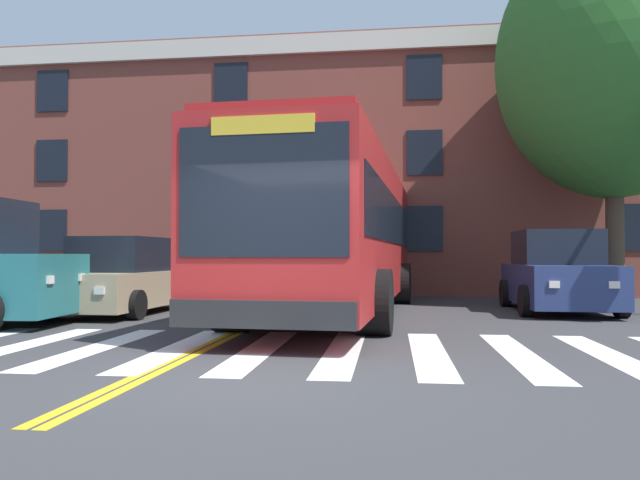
{
  "coord_description": "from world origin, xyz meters",
  "views": [
    {
      "loc": [
        1.59,
        -6.35,
        1.3
      ],
      "look_at": [
        -0.13,
        6.62,
        1.6
      ],
      "focal_mm": 35.0,
      "sensor_mm": 36.0,
      "label": 1
    }
  ],
  "objects_px": {
    "city_bus": "(338,232)",
    "car_navy_far_lane": "(557,275)",
    "car_grey_behind_bus": "(375,268)",
    "car_tan_near_lane": "(123,278)",
    "street_tree_curbside_large": "(613,60)"
  },
  "relations": [
    {
      "from": "city_bus",
      "to": "car_grey_behind_bus",
      "type": "distance_m",
      "value": 9.94
    },
    {
      "from": "car_tan_near_lane",
      "to": "car_grey_behind_bus",
      "type": "xyz_separation_m",
      "value": [
        5.09,
        10.77,
        -0.0
      ]
    },
    {
      "from": "car_navy_far_lane",
      "to": "car_grey_behind_bus",
      "type": "bearing_deg",
      "value": 116.65
    },
    {
      "from": "city_bus",
      "to": "car_navy_far_lane",
      "type": "distance_m",
      "value": 5.1
    },
    {
      "from": "city_bus",
      "to": "car_tan_near_lane",
      "type": "height_order",
      "value": "city_bus"
    },
    {
      "from": "city_bus",
      "to": "car_navy_far_lane",
      "type": "height_order",
      "value": "city_bus"
    },
    {
      "from": "car_tan_near_lane",
      "to": "car_grey_behind_bus",
      "type": "bearing_deg",
      "value": 64.71
    },
    {
      "from": "car_grey_behind_bus",
      "to": "car_navy_far_lane",
      "type": "bearing_deg",
      "value": -63.35
    },
    {
      "from": "city_bus",
      "to": "car_navy_far_lane",
      "type": "relative_size",
      "value": 2.95
    },
    {
      "from": "city_bus",
      "to": "street_tree_curbside_large",
      "type": "height_order",
      "value": "street_tree_curbside_large"
    },
    {
      "from": "car_navy_far_lane",
      "to": "street_tree_curbside_large",
      "type": "relative_size",
      "value": 0.43
    },
    {
      "from": "city_bus",
      "to": "car_tan_near_lane",
      "type": "relative_size",
      "value": 3.1
    },
    {
      "from": "city_bus",
      "to": "car_grey_behind_bus",
      "type": "relative_size",
      "value": 3.3
    },
    {
      "from": "city_bus",
      "to": "street_tree_curbside_large",
      "type": "distance_m",
      "value": 8.67
    },
    {
      "from": "city_bus",
      "to": "car_tan_near_lane",
      "type": "bearing_deg",
      "value": -169.26
    }
  ]
}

